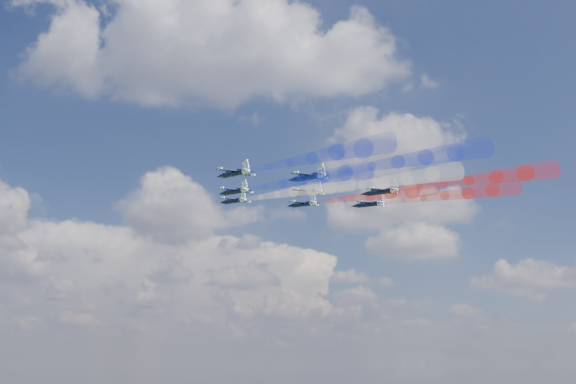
# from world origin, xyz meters

# --- Properties ---
(jet_lead) EXTENTS (13.62, 13.75, 4.21)m
(jet_lead) POSITION_xyz_m (-23.89, 8.62, 147.65)
(jet_lead) COLOR black
(trail_lead) EXTENTS (26.50, 26.56, 6.82)m
(trail_lead) POSITION_xyz_m (-8.63, -6.53, 145.65)
(trail_lead) COLOR white
(jet_inner_left) EXTENTS (13.62, 13.75, 4.21)m
(jet_inner_left) POSITION_xyz_m (-21.86, -7.33, 145.62)
(jet_inner_left) COLOR black
(trail_inner_left) EXTENTS (26.50, 26.56, 6.82)m
(trail_inner_left) POSITION_xyz_m (-6.60, -22.48, 143.61)
(trail_inner_left) COLOR #192CD6
(jet_inner_right) EXTENTS (13.62, 13.75, 4.21)m
(jet_inner_right) POSITION_xyz_m (-6.82, 9.20, 146.80)
(jet_inner_right) COLOR black
(trail_inner_right) EXTENTS (26.50, 26.56, 6.82)m
(trail_inner_right) POSITION_xyz_m (8.44, -5.95, 144.80)
(trail_inner_right) COLOR red
(jet_outer_left) EXTENTS (13.62, 13.75, 4.21)m
(jet_outer_left) POSITION_xyz_m (-19.96, -23.59, 144.82)
(jet_outer_left) COLOR black
(trail_outer_left) EXTENTS (26.50, 26.56, 6.82)m
(trail_outer_left) POSITION_xyz_m (-4.70, -38.74, 142.82)
(trail_outer_left) COLOR #192CD6
(jet_center_third) EXTENTS (13.62, 13.75, 4.21)m
(jet_center_third) POSITION_xyz_m (-5.74, -6.95, 145.28)
(jet_center_third) COLOR black
(trail_center_third) EXTENTS (26.50, 26.56, 6.82)m
(trail_center_third) POSITION_xyz_m (9.52, -22.10, 143.28)
(trail_center_third) COLOR white
(jet_outer_right) EXTENTS (13.62, 13.75, 4.21)m
(jet_outer_right) POSITION_xyz_m (9.28, 7.56, 146.21)
(jet_outer_right) COLOR black
(trail_outer_right) EXTENTS (26.50, 26.56, 6.82)m
(trail_outer_right) POSITION_xyz_m (24.53, -7.59, 144.21)
(trail_outer_right) COLOR red
(jet_rear_left) EXTENTS (13.62, 13.75, 4.21)m
(jet_rear_left) POSITION_xyz_m (-5.43, -24.08, 143.75)
(jet_rear_left) COLOR black
(trail_rear_left) EXTENTS (26.50, 26.56, 6.82)m
(trail_rear_left) POSITION_xyz_m (9.82, -39.23, 141.75)
(trail_rear_left) COLOR #192CD6
(jet_rear_right) EXTENTS (13.62, 13.75, 4.21)m
(jet_rear_right) POSITION_xyz_m (10.26, -9.40, 144.69)
(jet_rear_right) COLOR black
(trail_rear_right) EXTENTS (26.50, 26.56, 6.82)m
(trail_rear_right) POSITION_xyz_m (25.52, -24.55, 142.69)
(trail_rear_right) COLOR red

